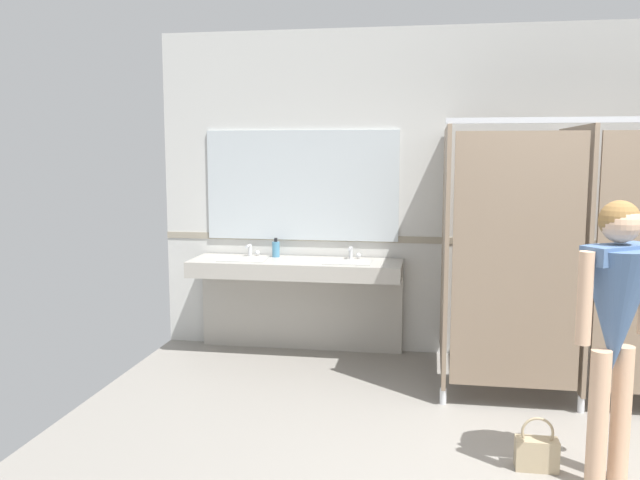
% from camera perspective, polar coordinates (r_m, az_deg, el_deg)
% --- Properties ---
extents(wall_back, '(7.12, 0.12, 2.94)m').
position_cam_1_polar(wall_back, '(6.25, 19.13, 3.68)').
color(wall_back, silver).
rests_on(wall_back, ground_plane).
extents(wall_back_tile_band, '(7.12, 0.01, 0.06)m').
position_cam_1_polar(wall_back_tile_band, '(6.22, 19.06, -0.23)').
color(wall_back_tile_band, '#9E937F').
rests_on(wall_back_tile_band, wall_back).
extents(vanity_counter, '(1.90, 0.55, 0.99)m').
position_cam_1_polar(vanity_counter, '(6.12, -1.91, -3.83)').
color(vanity_counter, '#B2ADA3').
rests_on(vanity_counter, ground_plane).
extents(mirror_panel, '(1.80, 0.02, 1.01)m').
position_cam_1_polar(mirror_panel, '(6.20, -1.59, 4.67)').
color(mirror_panel, silver).
rests_on(mirror_panel, wall_back).
extents(person_standing, '(0.56, 0.56, 1.59)m').
position_cam_1_polar(person_standing, '(3.97, 23.91, -5.42)').
color(person_standing, '#DBAD89').
rests_on(person_standing, ground_plane).
extents(handbag, '(0.24, 0.12, 0.32)m').
position_cam_1_polar(handbag, '(4.28, 17.99, -16.82)').
color(handbag, tan).
rests_on(handbag, ground_plane).
extents(soap_dispenser, '(0.07, 0.07, 0.18)m').
position_cam_1_polar(soap_dispenser, '(6.19, -3.78, -0.76)').
color(soap_dispenser, teal).
rests_on(soap_dispenser, vanity_counter).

